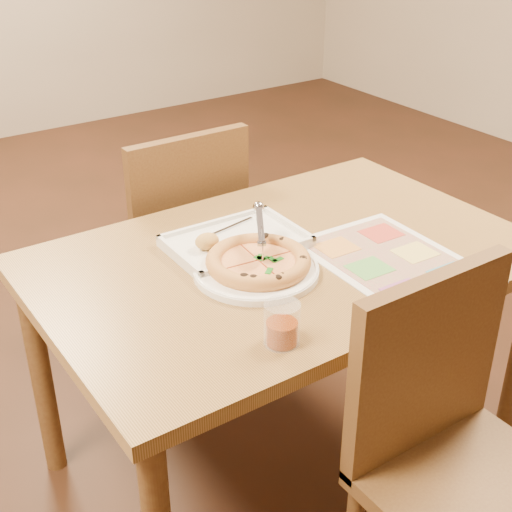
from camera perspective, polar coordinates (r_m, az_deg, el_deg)
room at (r=1.68m, az=2.84°, el=19.45°), size 7.00×7.00×7.00m
dining_table at (r=1.93m, az=2.34°, el=-2.07°), size 1.30×0.85×0.72m
chair_near at (r=1.62m, az=15.38°, el=-13.13°), size 0.42×0.42×0.47m
chair_far at (r=2.41m, az=-6.22°, el=2.57°), size 0.42×0.42×0.47m
plate at (r=1.79m, az=-0.00°, el=-1.17°), size 0.35×0.35×0.02m
pizza at (r=1.78m, az=0.18°, el=-0.44°), size 0.27×0.27×0.04m
pizza_cutter at (r=1.80m, az=0.37°, el=2.00°), size 0.09×0.15×0.10m
appetizer_tray at (r=1.91m, az=-1.78°, el=1.03°), size 0.36×0.25×0.06m
glass_tumbler at (r=1.52m, az=2.08°, el=-5.64°), size 0.08×0.08×0.10m
menu at (r=1.88m, az=10.88°, el=-0.38°), size 0.35×0.48×0.00m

